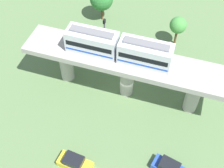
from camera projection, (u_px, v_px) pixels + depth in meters
ground_plane at (126, 92)px, 43.96m from camera, size 120.00×120.00×0.00m
viaduct at (128, 67)px, 39.96m from camera, size 5.20×28.00×6.84m
train at (118, 48)px, 37.79m from camera, size 2.64×13.55×3.24m
parked_car_blue at (170, 168)px, 35.67m from camera, size 2.68×4.49×1.76m
parked_car_yellow at (75, 163)px, 36.10m from camera, size 2.18×4.35×1.76m
tree_near_viaduct at (178, 25)px, 47.66m from camera, size 2.70×2.70×5.17m
tree_far_corner at (98, 35)px, 47.19m from camera, size 2.48×2.48×4.36m
signal_post at (105, 43)px, 42.86m from camera, size 0.44×0.28×9.44m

